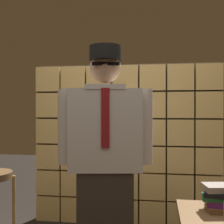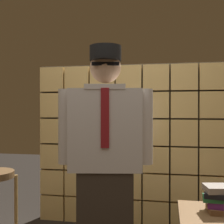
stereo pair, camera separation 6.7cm
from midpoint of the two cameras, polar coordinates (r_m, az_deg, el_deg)
glass_block_wall at (r=3.29m, az=3.85°, el=-6.32°), size 2.06×0.10×1.77m
standing_person at (r=2.17m, az=-0.37°, el=-9.21°), size 0.68×0.33×1.71m
book_stack at (r=2.26m, az=21.07°, el=-15.10°), size 0.27×0.22×0.18m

